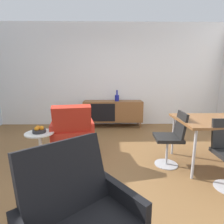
{
  "coord_description": "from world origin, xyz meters",
  "views": [
    {
      "loc": [
        -0.02,
        -2.45,
        1.38
      ],
      "look_at": [
        0.02,
        0.26,
        0.83
      ],
      "focal_mm": 28.08,
      "sensor_mm": 36.0,
      "label": 1
    }
  ],
  "objects_px": {
    "side_table_round": "(40,144)",
    "fruit_bowl": "(39,130)",
    "vase_cobalt": "(117,98)",
    "sideboard": "(113,111)",
    "dining_chair_near_window": "(172,137)",
    "armchair_black_shell": "(77,219)",
    "lounge_chair_red": "(73,130)"
  },
  "relations": [
    {
      "from": "vase_cobalt",
      "to": "fruit_bowl",
      "type": "bearing_deg",
      "value": -121.64
    },
    {
      "from": "dining_chair_near_window",
      "to": "fruit_bowl",
      "type": "xyz_separation_m",
      "value": [
        -2.06,
        0.08,
        0.09
      ]
    },
    {
      "from": "dining_chair_near_window",
      "to": "armchair_black_shell",
      "type": "bearing_deg",
      "value": -126.89
    },
    {
      "from": "dining_chair_near_window",
      "to": "lounge_chair_red",
      "type": "bearing_deg",
      "value": 167.56
    },
    {
      "from": "lounge_chair_red",
      "to": "side_table_round",
      "type": "xyz_separation_m",
      "value": [
        -0.46,
        -0.28,
        -0.15
      ]
    },
    {
      "from": "sideboard",
      "to": "lounge_chair_red",
      "type": "height_order",
      "value": "lounge_chair_red"
    },
    {
      "from": "vase_cobalt",
      "to": "fruit_bowl",
      "type": "xyz_separation_m",
      "value": [
        -1.31,
        -2.12,
        -0.25
      ]
    },
    {
      "from": "sideboard",
      "to": "armchair_black_shell",
      "type": "distance_m",
      "value": 3.78
    },
    {
      "from": "side_table_round",
      "to": "fruit_bowl",
      "type": "bearing_deg",
      "value": -174.54
    },
    {
      "from": "vase_cobalt",
      "to": "armchair_black_shell",
      "type": "bearing_deg",
      "value": -96.44
    },
    {
      "from": "dining_chair_near_window",
      "to": "fruit_bowl",
      "type": "height_order",
      "value": "dining_chair_near_window"
    },
    {
      "from": "vase_cobalt",
      "to": "side_table_round",
      "type": "relative_size",
      "value": 0.57
    },
    {
      "from": "vase_cobalt",
      "to": "side_table_round",
      "type": "height_order",
      "value": "vase_cobalt"
    },
    {
      "from": "side_table_round",
      "to": "fruit_bowl",
      "type": "xyz_separation_m",
      "value": [
        -0.0,
        -0.0,
        0.24
      ]
    },
    {
      "from": "vase_cobalt",
      "to": "side_table_round",
      "type": "xyz_separation_m",
      "value": [
        -1.3,
        -2.12,
        -0.49
      ]
    },
    {
      "from": "armchair_black_shell",
      "to": "fruit_bowl",
      "type": "height_order",
      "value": "armchair_black_shell"
    },
    {
      "from": "armchair_black_shell",
      "to": "lounge_chair_red",
      "type": "bearing_deg",
      "value": 102.32
    },
    {
      "from": "vase_cobalt",
      "to": "lounge_chair_red",
      "type": "distance_m",
      "value": 2.06
    },
    {
      "from": "lounge_chair_red",
      "to": "side_table_round",
      "type": "distance_m",
      "value": 0.55
    },
    {
      "from": "armchair_black_shell",
      "to": "dining_chair_near_window",
      "type": "bearing_deg",
      "value": 53.11
    },
    {
      "from": "armchair_black_shell",
      "to": "sideboard",
      "type": "bearing_deg",
      "value": 85.24
    },
    {
      "from": "armchair_black_shell",
      "to": "fruit_bowl",
      "type": "distance_m",
      "value": 1.87
    },
    {
      "from": "lounge_chair_red",
      "to": "armchair_black_shell",
      "type": "distance_m",
      "value": 1.97
    },
    {
      "from": "sideboard",
      "to": "vase_cobalt",
      "type": "xyz_separation_m",
      "value": [
        0.11,
        0.0,
        0.38
      ]
    },
    {
      "from": "sideboard",
      "to": "armchair_black_shell",
      "type": "xyz_separation_m",
      "value": [
        -0.31,
        -3.77,
        0.03
      ]
    },
    {
      "from": "sideboard",
      "to": "vase_cobalt",
      "type": "distance_m",
      "value": 0.39
    },
    {
      "from": "vase_cobalt",
      "to": "lounge_chair_red",
      "type": "xyz_separation_m",
      "value": [
        -0.85,
        -1.84,
        -0.35
      ]
    },
    {
      "from": "sideboard",
      "to": "fruit_bowl",
      "type": "bearing_deg",
      "value": -119.43
    },
    {
      "from": "vase_cobalt",
      "to": "sideboard",
      "type": "bearing_deg",
      "value": -179.03
    },
    {
      "from": "sideboard",
      "to": "armchair_black_shell",
      "type": "bearing_deg",
      "value": -94.76
    },
    {
      "from": "vase_cobalt",
      "to": "lounge_chair_red",
      "type": "height_order",
      "value": "vase_cobalt"
    },
    {
      "from": "dining_chair_near_window",
      "to": "fruit_bowl",
      "type": "distance_m",
      "value": 2.06
    }
  ]
}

